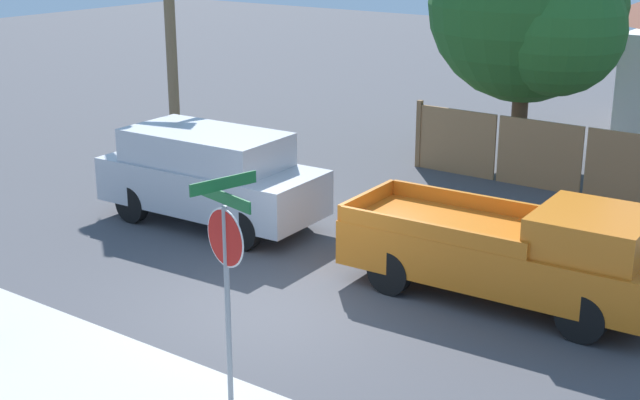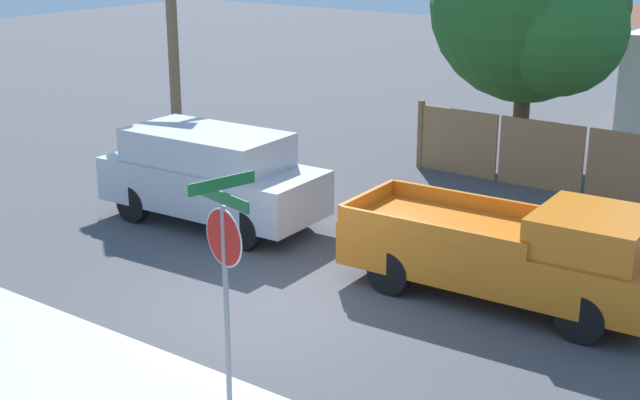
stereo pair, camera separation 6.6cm
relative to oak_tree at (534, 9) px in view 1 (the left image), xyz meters
The scene contains 5 objects.
ground_plane 11.14m from the oak_tree, 88.47° to the right, with size 80.00×80.00×0.00m, color #47474C.
oak_tree is the anchor object (origin of this frame).
red_suv 9.00m from the oak_tree, 112.62° to the right, with size 4.67×2.08×1.91m.
orange_pickup 9.04m from the oak_tree, 67.49° to the right, with size 5.22×2.13×1.72m.
stop_sign 13.23m from the oak_tree, 82.55° to the right, with size 1.02×0.92×3.03m.
Camera 1 is at (8.21, -10.02, 5.95)m, focal length 50.00 mm.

